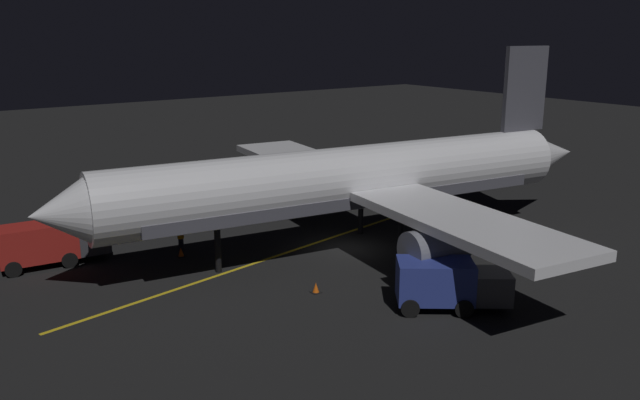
# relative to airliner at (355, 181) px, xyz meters

# --- Properties ---
(ground_plane) EXTENTS (180.00, 180.00, 0.20)m
(ground_plane) POSITION_rel_airliner_xyz_m (0.08, 0.60, -4.45)
(ground_plane) COLOR black
(apron_guide_stripe) EXTENTS (5.64, 29.22, 0.01)m
(apron_guide_stripe) POSITION_rel_airliner_xyz_m (1.61, 4.60, -4.35)
(apron_guide_stripe) COLOR gold
(apron_guide_stripe) RESTS_ON ground_plane
(airliner) EXTENTS (32.83, 37.44, 12.26)m
(airliner) POSITION_rel_airliner_xyz_m (0.00, 0.00, 0.00)
(airliner) COLOR white
(airliner) RESTS_ON ground_plane
(baggage_truck) EXTENTS (2.72, 6.24, 2.53)m
(baggage_truck) POSITION_rel_airliner_xyz_m (8.06, 16.32, -3.06)
(baggage_truck) COLOR maroon
(baggage_truck) RESTS_ON ground_plane
(catering_truck) EXTENTS (4.97, 5.60, 2.47)m
(catering_truck) POSITION_rel_airliner_xyz_m (-9.93, 2.21, -3.10)
(catering_truck) COLOR navy
(catering_truck) RESTS_ON ground_plane
(ground_crew_worker) EXTENTS (0.40, 0.40, 1.74)m
(ground_crew_worker) POSITION_rel_airliner_xyz_m (5.80, 9.10, -3.47)
(ground_crew_worker) COLOR black
(ground_crew_worker) RESTS_ON ground_plane
(traffic_cone_near_left) EXTENTS (0.50, 0.50, 0.55)m
(traffic_cone_near_left) POSITION_rel_airliner_xyz_m (4.92, 9.52, -4.10)
(traffic_cone_near_left) COLOR #EA590F
(traffic_cone_near_left) RESTS_ON ground_plane
(traffic_cone_near_right) EXTENTS (0.50, 0.50, 0.55)m
(traffic_cone_near_right) POSITION_rel_airliner_xyz_m (-4.48, 6.21, -4.10)
(traffic_cone_near_right) COLOR #EA590F
(traffic_cone_near_right) RESTS_ON ground_plane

